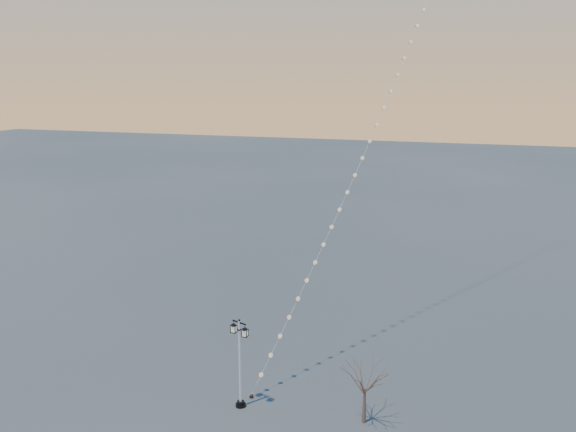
% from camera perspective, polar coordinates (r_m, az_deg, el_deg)
% --- Properties ---
extents(ground, '(300.00, 300.00, 0.00)m').
position_cam_1_polar(ground, '(36.01, -4.83, -17.22)').
color(ground, '#454646').
rests_on(ground, ground).
extents(street_lamp, '(1.26, 0.78, 5.19)m').
position_cam_1_polar(street_lamp, '(34.78, -4.47, -13.01)').
color(street_lamp, black).
rests_on(street_lamp, ground).
extents(bare_tree, '(2.18, 2.18, 3.61)m').
position_cam_1_polar(bare_tree, '(33.63, 7.13, -14.72)').
color(bare_tree, brown).
rests_on(bare_tree, ground).
extents(kite_train, '(11.99, 31.09, 42.77)m').
position_cam_1_polar(kite_train, '(45.64, 10.80, 16.68)').
color(kite_train, black).
rests_on(kite_train, ground).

